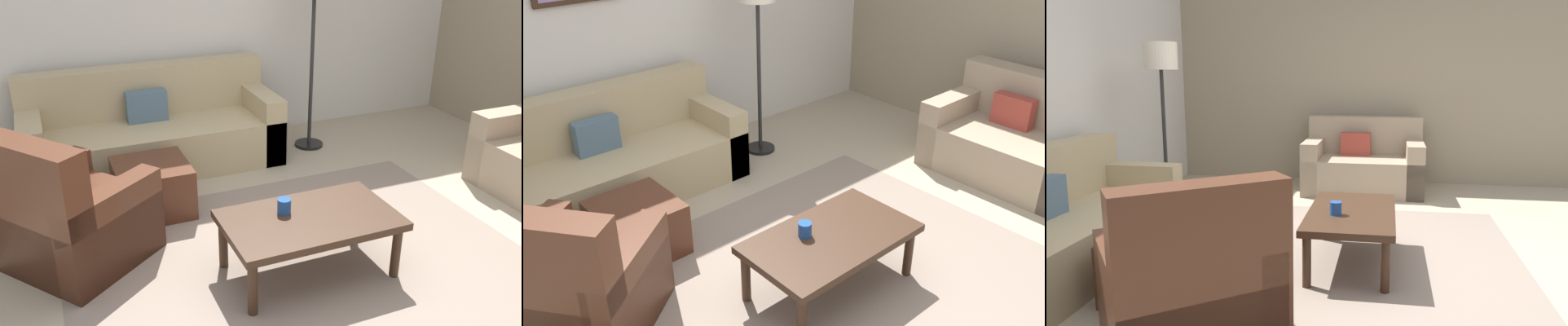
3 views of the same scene
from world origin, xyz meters
TOP-DOWN VIEW (x-y plane):
  - ground_plane at (0.00, 0.00)m, footprint 8.00×8.00m
  - area_rug at (0.00, 0.00)m, footprint 3.04×2.57m
  - couch_main at (-0.55, 2.12)m, footprint 2.25×0.86m
  - armchair_leather at (-1.40, 0.69)m, footprint 1.12×1.12m
  - ottoman at (-0.75, 1.20)m, footprint 0.56×0.56m
  - coffee_table at (-0.00, 0.01)m, footprint 1.10×0.64m
  - cup at (-0.13, 0.11)m, footprint 0.09×0.09m
  - lamp_standing at (0.99, 1.93)m, footprint 0.32×0.32m

SIDE VIEW (x-z plane):
  - ground_plane at x=0.00m, z-range 0.00..0.00m
  - area_rug at x=0.00m, z-range 0.00..0.01m
  - ottoman at x=-0.75m, z-range 0.00..0.40m
  - couch_main at x=-0.55m, z-range -0.14..0.74m
  - armchair_leather at x=-1.40m, z-range -0.17..0.78m
  - coffee_table at x=0.00m, z-range 0.15..0.56m
  - cup at x=-0.13m, z-range 0.41..0.51m
  - lamp_standing at x=0.99m, z-range 0.55..2.26m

